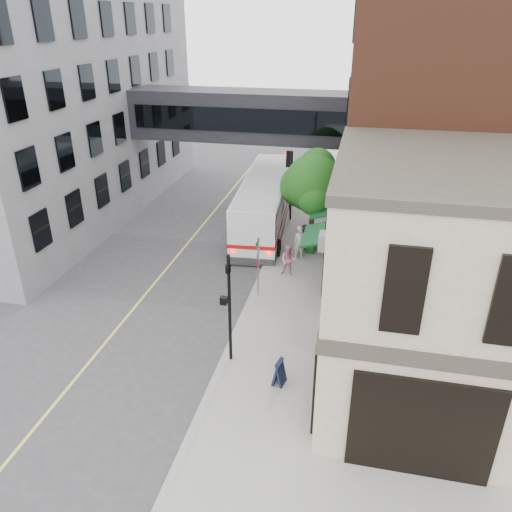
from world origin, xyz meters
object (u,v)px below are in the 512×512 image
at_px(pedestrian_b, 288,260).
at_px(pedestrian_c, 305,238).
at_px(bus, 265,200).
at_px(sandwich_board, 279,372).
at_px(newspaper_box, 310,245).
at_px(pedestrian_a, 300,243).

relative_size(pedestrian_b, pedestrian_c, 1.03).
bearing_deg(bus, sandwich_board, -76.61).
bearing_deg(newspaper_box, pedestrian_c, 147.71).
bearing_deg(pedestrian_c, pedestrian_a, -67.84).
relative_size(bus, pedestrian_b, 7.28).
bearing_deg(pedestrian_c, newspaper_box, 1.66).
height_order(bus, pedestrian_a, bus).
xyz_separation_m(pedestrian_a, pedestrian_c, (0.17, 1.04, -0.14)).
distance_m(pedestrian_b, pedestrian_c, 3.13).
height_order(pedestrian_b, pedestrian_c, pedestrian_b).
xyz_separation_m(pedestrian_b, sandwich_board, (1.01, -8.37, -0.32)).
relative_size(pedestrian_b, newspaper_box, 1.75).
distance_m(pedestrian_a, pedestrian_c, 1.06).
bearing_deg(pedestrian_a, bus, 99.33).
relative_size(pedestrian_a, newspaper_box, 2.00).
bearing_deg(pedestrian_a, pedestrian_b, -121.13).
xyz_separation_m(pedestrian_c, newspaper_box, (0.30, -0.17, -0.32)).
distance_m(bus, pedestrian_a, 5.28).
distance_m(newspaper_box, sandwich_board, 11.29).
relative_size(pedestrian_b, sandwich_board, 1.65).
bearing_deg(pedestrian_b, newspaper_box, 80.38).
xyz_separation_m(pedestrian_c, sandwich_board, (0.54, -11.46, -0.29)).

